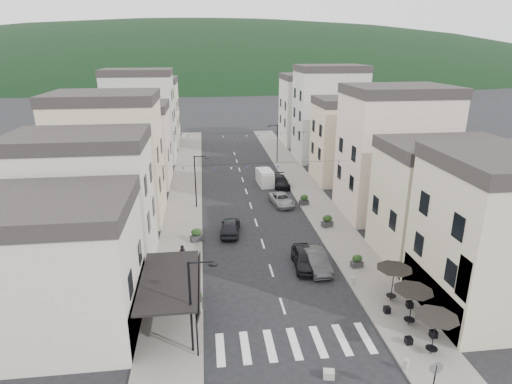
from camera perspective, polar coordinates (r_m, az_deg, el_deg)
ground at (r=26.19m, az=6.11°, el=-22.14°), size 700.00×700.00×0.00m
sidewalk_left at (r=54.00m, az=-9.35°, el=0.16°), size 4.00×76.00×0.12m
sidewalk_right at (r=55.37m, az=6.34°, el=0.77°), size 4.00×76.00×0.12m
hill_backdrop at (r=319.67m, az=-6.37°, el=15.67°), size 640.00×360.00×70.00m
boutique_building at (r=29.46m, az=-27.54°, el=-9.96°), size 12.00×8.00×8.00m
bistro_building at (r=32.60m, az=30.54°, el=-5.78°), size 10.00×8.00×10.00m
boutique_awning at (r=28.04m, az=-10.96°, el=-11.54°), size 3.77×7.50×3.28m
buildings_row_left at (r=58.76m, az=-16.37°, el=7.29°), size 10.20×54.16×14.00m
buildings_row_right at (r=60.05m, az=12.13°, el=8.06°), size 10.20×54.16×14.50m
cafe_terrace at (r=29.35m, az=20.18°, el=-12.67°), size 2.50×8.10×2.53m
streetlamp_left_near at (r=25.09m, az=-8.12°, el=-13.74°), size 1.70×0.56×6.00m
streetlamp_left_far at (r=47.13m, az=-7.78°, el=2.11°), size 1.70×0.56×6.00m
streetlamp_right_far at (r=65.48m, az=2.62°, el=6.99°), size 1.70×0.56×6.00m
traffic_sign at (r=24.34m, az=22.77°, el=-21.54°), size 0.70×0.07×2.70m
bollards at (r=30.21m, az=3.74°, el=-14.79°), size 11.66×10.26×0.60m
bunting_near at (r=43.03m, az=-0.15°, el=3.38°), size 19.00×0.28×0.62m
bunting_far at (r=58.52m, az=-2.04°, el=7.52°), size 19.00×0.28×0.62m
parked_car_a at (r=35.43m, az=6.53°, el=-8.78°), size 2.08×4.65×1.55m
parked_car_b at (r=35.28m, az=8.02°, el=-9.04°), size 1.76×4.56×1.48m
parked_car_c at (r=48.70m, az=3.42°, el=-1.00°), size 2.67×4.75×1.25m
parked_car_d at (r=54.99m, az=3.32°, el=1.40°), size 1.92×4.66×1.35m
parked_car_e at (r=41.19m, az=-3.45°, el=-4.61°), size 2.36×4.67×1.52m
delivery_van at (r=55.68m, az=1.20°, el=2.00°), size 1.96×4.36×2.04m
pedestrian_a at (r=33.20m, az=-11.75°, el=-10.60°), size 0.74×0.57×1.81m
pedestrian_b at (r=36.15m, az=-9.72°, el=-8.15°), size 0.80×0.65×1.54m
concrete_block_b at (r=25.59m, az=9.68°, el=-22.83°), size 0.68×0.57×0.45m
planter_la at (r=30.47m, az=-8.10°, el=-13.96°), size 1.16×0.72×1.23m
planter_lb at (r=39.81m, az=-7.93°, el=-5.69°), size 1.25×0.96×1.24m
planter_ra at (r=36.03m, az=13.33°, el=-8.94°), size 1.01×0.63×1.07m
planter_rb at (r=43.08m, az=9.48°, el=-3.83°), size 1.24×0.95×1.23m
planter_rc at (r=48.61m, az=6.44°, el=-1.05°), size 1.09×0.65×1.18m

